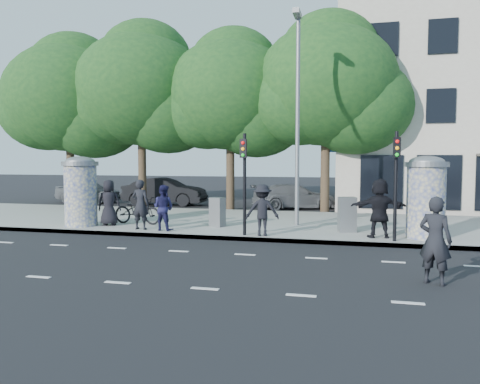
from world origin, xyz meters
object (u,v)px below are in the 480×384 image
(ad_column_right, at_px, (426,195))
(ped_a, at_px, (109,203))
(traffic_pole_far, at_px, (396,174))
(cabinet_right, at_px, (347,215))
(ped_d, at_px, (262,210))
(car_left, at_px, (88,191))
(car_mid, at_px, (165,191))
(ped_b, at_px, (140,205))
(bicycle, at_px, (138,210))
(car_right, at_px, (294,197))
(ped_f, at_px, (379,208))
(street_lamp, at_px, (298,104))
(ped_c, at_px, (163,208))
(traffic_pole_near, at_px, (244,173))
(man_road, at_px, (435,240))
(cabinet_left, at_px, (217,212))

(ad_column_right, distance_m, ped_a, 11.40)
(traffic_pole_far, distance_m, cabinet_right, 2.63)
(ped_d, xyz_separation_m, car_left, (-13.27, 10.80, -0.30))
(car_mid, bearing_deg, ped_b, -164.28)
(bicycle, bearing_deg, car_right, -24.74)
(ped_a, xyz_separation_m, car_right, (5.94, 9.25, -0.36))
(ped_f, height_order, cabinet_right, ped_f)
(ped_a, distance_m, ped_b, 1.75)
(ped_b, xyz_separation_m, bicycle, (-0.76, 1.29, -0.37))
(street_lamp, xyz_separation_m, ped_b, (-5.36, -2.46, -3.74))
(street_lamp, height_order, ped_f, street_lamp)
(ped_c, relative_size, car_right, 0.35)
(ad_column_right, distance_m, traffic_pole_near, 5.91)
(traffic_pole_near, xyz_separation_m, car_right, (0.35, 10.27, -1.56))
(ped_f, distance_m, cabinet_right, 1.47)
(traffic_pole_far, relative_size, car_left, 0.83)
(car_left, bearing_deg, ped_f, -116.32)
(ped_b, xyz_separation_m, man_road, (9.25, -4.82, -0.10))
(ped_b, relative_size, man_road, 0.95)
(street_lamp, xyz_separation_m, ped_a, (-6.99, -1.82, -3.76))
(traffic_pole_far, bearing_deg, ped_b, 177.49)
(cabinet_left, bearing_deg, street_lamp, 41.72)
(cabinet_left, bearing_deg, car_left, 162.26)
(street_lamp, distance_m, cabinet_left, 5.11)
(ped_d, distance_m, cabinet_left, 2.69)
(car_right, bearing_deg, ped_f, 177.55)
(ad_column_right, relative_size, ped_d, 1.55)
(traffic_pole_far, distance_m, ped_b, 8.84)
(traffic_pole_near, distance_m, ped_c, 3.34)
(ad_column_right, xyz_separation_m, cabinet_left, (-7.27, 0.87, -0.84))
(man_road, relative_size, car_mid, 0.39)
(man_road, bearing_deg, car_right, -43.71)
(traffic_pole_near, xyz_separation_m, bicycle, (-4.72, 1.67, -1.55))
(bicycle, bearing_deg, cabinet_right, -84.68)
(ped_d, bearing_deg, man_road, 123.57)
(ad_column_right, distance_m, traffic_pole_far, 1.52)
(street_lamp, xyz_separation_m, ped_f, (2.96, -2.23, -3.68))
(ad_column_right, relative_size, street_lamp, 0.33)
(ped_b, height_order, ped_c, ped_b)
(traffic_pole_near, bearing_deg, ped_b, 174.46)
(traffic_pole_far, relative_size, ped_c, 2.09)
(cabinet_right, bearing_deg, ped_b, 173.55)
(street_lamp, bearing_deg, cabinet_right, -32.76)
(ped_d, height_order, car_mid, ped_d)
(ad_column_right, xyz_separation_m, ped_f, (-1.44, -0.30, -0.42))
(ped_b, distance_m, ped_f, 8.32)
(traffic_pole_near, relative_size, car_right, 0.74)
(ped_c, relative_size, ped_f, 0.85)
(ad_column_right, xyz_separation_m, street_lamp, (-4.40, 1.93, 3.26))
(traffic_pole_far, relative_size, cabinet_left, 3.10)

